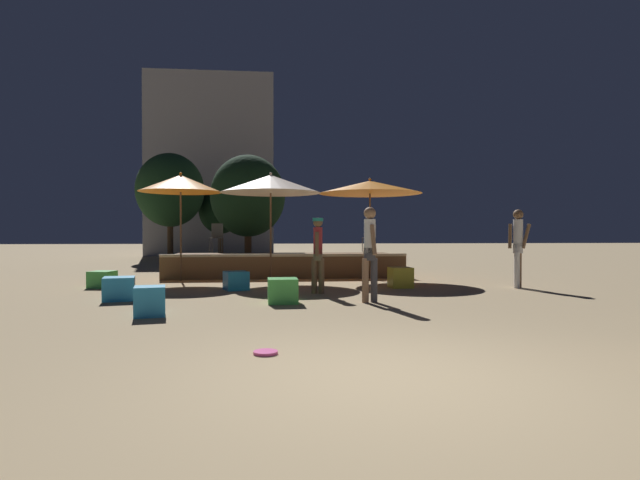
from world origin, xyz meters
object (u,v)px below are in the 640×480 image
object	(u,v)px
frisbee_disc	(266,352)
cube_seat_2	(150,301)
patio_umbrella_0	(370,187)
bistro_chair_0	(371,235)
person_0	(318,251)
person_1	(518,244)
background_tree_0	(221,210)
cube_seat_1	(283,291)
cube_seat_5	(236,281)
background_tree_1	(170,190)
cube_seat_4	(400,277)
person_4	(370,250)
bistro_chair_1	(216,235)
patio_umbrella_1	(181,184)
patio_umbrella_2	(271,184)
background_tree_2	(248,196)
cube_seat_0	(119,289)
cube_seat_3	(102,279)

from	to	relation	value
frisbee_disc	cube_seat_2	bearing A→B (deg)	124.57
patio_umbrella_0	bistro_chair_0	world-z (taller)	patio_umbrella_0
person_0	person_1	distance (m)	4.96
background_tree_0	cube_seat_1	bearing A→B (deg)	-80.55
patio_umbrella_0	cube_seat_5	size ratio (longest dim) A/B	4.62
patio_umbrella_0	background_tree_1	size ratio (longest dim) A/B	0.58
background_tree_1	cube_seat_5	bearing A→B (deg)	-72.78
cube_seat_4	person_1	distance (m)	2.94
cube_seat_1	person_4	size ratio (longest dim) A/B	0.31
cube_seat_1	patio_umbrella_0	bearing A→B (deg)	61.28
cube_seat_1	cube_seat_2	bearing A→B (deg)	-149.37
cube_seat_5	bistro_chair_1	bearing A→B (deg)	102.27
cube_seat_4	person_1	bearing A→B (deg)	-6.98
patio_umbrella_1	person_1	size ratio (longest dim) A/B	1.59
patio_umbrella_0	person_4	xyz separation A→B (m)	(-0.99, -4.91, -1.65)
bistro_chair_1	cube_seat_2	bearing A→B (deg)	-81.25
patio_umbrella_2	frisbee_disc	bearing A→B (deg)	-90.42
bistro_chair_1	background_tree_2	xyz separation A→B (m)	(0.78, 4.24, 1.53)
cube_seat_4	cube_seat_5	xyz separation A→B (m)	(-3.94, -0.11, -0.03)
cube_seat_5	person_1	bearing A→B (deg)	-2.00
bistro_chair_0	background_tree_2	world-z (taller)	background_tree_2
patio_umbrella_1	bistro_chair_1	size ratio (longest dim) A/B	3.35
background_tree_0	background_tree_2	world-z (taller)	background_tree_2
cube_seat_5	frisbee_disc	distance (m)	6.31
patio_umbrella_1	background_tree_0	distance (m)	12.16
background_tree_0	cube_seat_0	bearing A→B (deg)	-91.37
patio_umbrella_0	bistro_chair_0	distance (m)	2.15
person_4	background_tree_2	xyz separation A→B (m)	(-2.77, 10.63, 1.79)
cube_seat_3	person_4	distance (m)	6.82
person_1	bistro_chair_1	bearing A→B (deg)	-78.79
cube_seat_2	frisbee_disc	size ratio (longest dim) A/B	2.09
patio_umbrella_0	patio_umbrella_2	xyz separation A→B (m)	(-2.87, -0.33, 0.03)
bistro_chair_0	patio_umbrella_0	bearing A→B (deg)	22.96
cube_seat_0	cube_seat_4	size ratio (longest dim) A/B	1.28
bistro_chair_1	cube_seat_3	bearing A→B (deg)	-116.62
cube_seat_0	background_tree_2	xyz separation A→B (m)	(2.08, 9.82, 2.57)
background_tree_1	background_tree_2	bearing A→B (deg)	-50.36
person_4	bistro_chair_1	xyz separation A→B (m)	(-3.55, 6.39, 0.26)
patio_umbrella_2	person_0	world-z (taller)	patio_umbrella_2
cube_seat_3	person_4	size ratio (longest dim) A/B	0.34
cube_seat_0	bistro_chair_0	world-z (taller)	bistro_chair_0
patio_umbrella_1	cube_seat_0	distance (m)	4.73
cube_seat_5	patio_umbrella_0	bearing A→B (deg)	34.53
patio_umbrella_0	background_tree_1	xyz separation A→B (m)	(-7.70, 10.48, 0.75)
patio_umbrella_1	bistro_chair_0	xyz separation A→B (m)	(5.71, 1.71, -1.43)
patio_umbrella_2	bistro_chair_0	distance (m)	4.02
person_4	frisbee_disc	distance (m)	4.46
cube_seat_1	background_tree_2	size ratio (longest dim) A/B	0.13
bistro_chair_0	background_tree_0	bearing A→B (deg)	-115.18
patio_umbrella_2	cube_seat_0	xyz separation A→B (m)	(-2.98, -3.77, -2.46)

